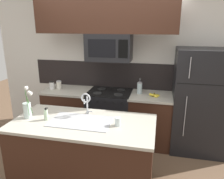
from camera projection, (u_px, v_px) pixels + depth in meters
The scene contains 19 objects.
ground_plane at pixel (96, 168), 3.27m from camera, with size 10.00×10.00×0.00m, color brown.
rear_partition at pixel (130, 67), 4.03m from camera, with size 5.20×0.10×2.60m, color silver.
splash_band at pixel (113, 75), 4.08m from camera, with size 3.10×0.01×0.48m, color black.
back_counter_left at pixel (69, 112), 4.15m from camera, with size 0.85×0.65×0.91m.
back_counter_right at pixel (150, 120), 3.83m from camera, with size 0.73×0.65×0.91m.
stove_range at pixel (110, 116), 3.98m from camera, with size 0.76×0.64×0.93m.
microwave at pixel (109, 47), 3.60m from camera, with size 0.74×0.40×0.44m.
upper_cabinet_band at pixel (105, 14), 3.44m from camera, with size 2.28×0.34×0.60m, color #381E14.
refrigerator at pixel (201, 101), 3.57m from camera, with size 0.89×0.74×1.71m.
storage_jar_tall at pixel (52, 85), 4.04m from camera, with size 0.09×0.09×0.14m.
storage_jar_medium at pixel (59, 85), 4.05m from camera, with size 0.09×0.09×0.15m.
banana_bunch at pixel (154, 95), 3.62m from camera, with size 0.19×0.13×0.08m.
french_press at pixel (140, 88), 3.77m from camera, with size 0.09×0.09×0.27m.
island_counter at pixel (84, 154), 2.82m from camera, with size 1.77×0.88×0.91m.
kitchen_sink at pixel (81, 127), 2.72m from camera, with size 0.76×0.44×0.16m.
sink_faucet at pixel (86, 101), 2.84m from camera, with size 0.14×0.14×0.31m.
dish_soap_bottle at pixel (46, 115), 2.73m from camera, with size 0.06×0.05×0.16m.
drinking_glass at pixel (118, 122), 2.58m from camera, with size 0.07×0.07×0.10m.
flower_vase at pixel (28, 109), 2.78m from camera, with size 0.15×0.15×0.45m.
Camera 1 is at (0.84, -2.67, 2.07)m, focal length 35.00 mm.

